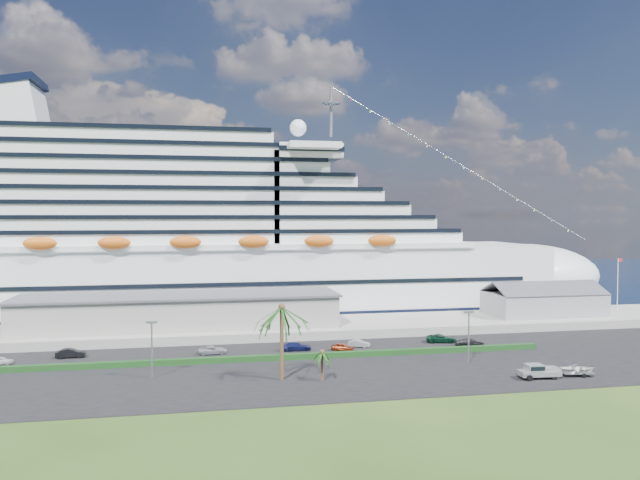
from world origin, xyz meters
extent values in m
plane|color=#284517|center=(0.00, 0.00, 0.00)|extent=(420.00, 420.00, 0.00)
cube|color=black|center=(0.00, 11.00, 0.06)|extent=(140.00, 38.00, 0.12)
cube|color=gray|center=(0.00, 40.00, 0.90)|extent=(240.00, 20.00, 1.80)
cube|color=black|center=(0.00, 130.00, 0.01)|extent=(420.00, 160.00, 0.02)
cube|color=silver|center=(-20.00, 64.00, 8.00)|extent=(160.00, 30.00, 16.00)
ellipsoid|color=silver|center=(60.00, 64.00, 8.00)|extent=(40.00, 30.00, 16.00)
cube|color=black|center=(-20.00, 64.00, 1.20)|extent=(164.00, 30.60, 2.40)
cube|color=silver|center=(-32.00, 64.00, 29.60)|extent=(128.00, 26.00, 24.80)
cube|color=silver|center=(2.80, 64.00, 37.40)|extent=(14.00, 38.00, 3.20)
cube|color=silver|center=(-60.00, 64.00, 47.00)|extent=(11.58, 14.00, 11.58)
cylinder|color=gray|center=(10.00, 64.00, 48.00)|extent=(0.70, 0.70, 12.00)
ellipsoid|color=#C55612|center=(-24.00, 48.20, 17.80)|extent=(90.00, 2.40, 2.60)
ellipsoid|color=#C55612|center=(-24.00, 79.80, 17.80)|extent=(90.00, 2.40, 2.60)
cube|color=black|center=(-20.00, 64.00, 8.80)|extent=(144.00, 30.40, 0.90)
cube|color=gray|center=(-25.00, 40.00, 4.80)|extent=(60.00, 14.00, 6.00)
cube|color=#4C4C54|center=(-25.00, 40.00, 7.90)|extent=(61.00, 15.00, 0.40)
cube|color=gray|center=(52.00, 40.00, 4.20)|extent=(24.00, 12.00, 4.80)
cube|color=#4C4C54|center=(52.00, 37.00, 7.80)|extent=(24.00, 6.31, 2.74)
cube|color=#4C4C54|center=(52.00, 43.00, 7.80)|extent=(24.00, 6.31, 2.74)
cylinder|color=silver|center=(70.00, 40.00, 7.80)|extent=(0.16, 0.16, 12.00)
cube|color=red|center=(70.50, 40.00, 13.40)|extent=(1.00, 0.04, 0.70)
cube|color=black|center=(-8.00, 16.00, 0.57)|extent=(88.00, 1.10, 0.90)
cylinder|color=gray|center=(-28.00, 8.00, 4.12)|extent=(0.24, 0.24, 8.00)
cube|color=gray|center=(-28.00, 8.00, 8.22)|extent=(1.60, 0.35, 0.35)
cylinder|color=gray|center=(20.00, 8.00, 4.12)|extent=(0.24, 0.24, 8.00)
cube|color=gray|center=(20.00, 8.00, 8.22)|extent=(1.60, 0.35, 0.35)
cylinder|color=#47301E|center=(-10.00, 4.00, 5.25)|extent=(0.54, 0.54, 10.50)
sphere|color=#47301E|center=(-10.00, 4.00, 10.50)|extent=(0.98, 0.98, 0.98)
cylinder|color=#47301E|center=(-4.50, 2.50, 2.10)|extent=(0.35, 0.35, 4.20)
sphere|color=#47301E|center=(-4.50, 2.50, 4.20)|extent=(0.73, 0.73, 0.73)
imported|color=silver|center=(-51.75, 21.45, 0.74)|extent=(3.63, 1.48, 1.24)
imported|color=black|center=(-42.00, 24.18, 0.88)|extent=(4.74, 1.93, 1.53)
imported|color=#A5A6AE|center=(-19.19, 22.51, 0.77)|extent=(4.85, 2.53, 1.30)
imported|color=#151A49|center=(-5.09, 22.41, 0.87)|extent=(5.18, 2.12, 1.50)
imported|color=maroon|center=(2.70, 20.68, 0.78)|extent=(4.18, 3.00, 1.32)
imported|color=#9EA0A5|center=(6.23, 23.07, 0.75)|extent=(4.04, 2.70, 1.26)
imported|color=#0C311F|center=(21.98, 24.15, 0.87)|extent=(5.75, 3.44, 1.49)
imported|color=black|center=(25.42, 19.36, 0.88)|extent=(5.65, 3.72, 1.52)
cylinder|color=black|center=(24.02, -3.34, 0.55)|extent=(0.88, 0.35, 0.86)
cylinder|color=black|center=(24.02, -1.30, 0.55)|extent=(0.88, 0.35, 0.86)
cylinder|color=black|center=(27.78, -3.34, 0.55)|extent=(0.88, 0.35, 0.86)
cylinder|color=black|center=(27.78, -1.30, 0.55)|extent=(0.88, 0.35, 0.86)
cube|color=#ACAEB3|center=(26.06, -2.32, 0.93)|extent=(5.92, 2.49, 0.75)
cube|color=#ACAEB3|center=(27.62, -2.32, 1.36)|extent=(2.70, 2.24, 0.59)
cube|color=#ACAEB3|center=(25.31, -2.32, 1.68)|extent=(2.48, 2.18, 1.02)
cube|color=black|center=(25.31, -2.32, 1.79)|extent=(2.27, 2.22, 0.59)
cube|color=#ACAEB3|center=(23.58, -2.32, 1.14)|extent=(1.09, 2.10, 0.38)
cube|color=gray|center=(32.16, -2.38, 0.66)|extent=(4.67, 2.31, 0.12)
cylinder|color=gray|center=(30.12, -2.38, 0.66)|extent=(2.13, 0.40, 0.08)
cylinder|color=black|center=(32.55, -3.25, 0.43)|extent=(0.65, 0.31, 0.62)
cylinder|color=black|center=(32.55, -1.50, 0.43)|extent=(0.65, 0.31, 0.62)
imported|color=silver|center=(32.16, -2.38, 1.22)|extent=(5.41, 4.23, 1.02)
camera|label=1|loc=(-21.51, -82.43, 23.39)|focal=35.00mm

